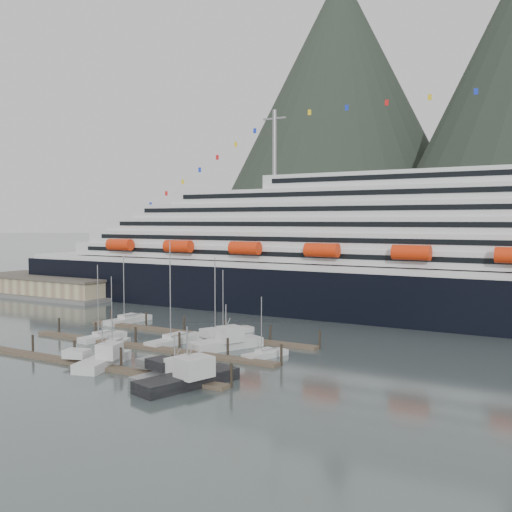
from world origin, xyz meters
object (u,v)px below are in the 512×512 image
Objects in this scene: sailboat_a at (103,337)px; sailboat_c at (114,345)px; sailboat_e at (128,320)px; trawler_e at (226,342)px; cruise_ship at (447,262)px; sailboat_f at (219,334)px; warehouse at (52,287)px; sailboat_g at (228,332)px; trawler_c at (174,372)px; trawler_d at (187,378)px; sailboat_h at (265,355)px; sailboat_d at (176,341)px; trawler_b at (102,360)px.

sailboat_a is 6.84m from sailboat_c.
sailboat_e is 1.10× the size of trawler_e.
cruise_ship reaches higher than sailboat_f.
sailboat_f is at bearing -51.08° from sailboat_c.
sailboat_g is (71.61, -22.01, -1.84)m from warehouse.
sailboat_f reaches higher than sailboat_c.
sailboat_f is at bearing 31.82° from trawler_c.
trawler_c is 0.90× the size of trawler_d.
sailboat_h is 0.66× the size of trawler_d.
sailboat_g is at bearing -86.25° from sailboat_e.
sailboat_a reaches higher than trawler_d.
sailboat_a is 29.73m from trawler_c.
sailboat_a reaches higher than sailboat_h.
sailboat_g is 1.27× the size of sailboat_h.
cruise_ship is at bearing 1.86° from trawler_d.
sailboat_h is at bearing -80.88° from trawler_e.
sailboat_d is 1.36× the size of trawler_c.
warehouse is 76.43m from sailboat_d.
warehouse is at bearing 63.53° from sailboat_a.
sailboat_d is at bearing 120.92° from trawler_e.
warehouse is at bearing 37.68° from trawler_b.
sailboat_h is (14.98, -12.73, -0.02)m from sailboat_g.
sailboat_g is 1.06× the size of trawler_b.
warehouse is at bearing 69.85° from sailboat_d.
sailboat_g is at bearing -131.03° from cruise_ship.
trawler_d reaches higher than trawler_c.
cruise_ship is 17.45× the size of sailboat_g.
trawler_c is at bearing -136.70° from sailboat_c.
sailboat_d is 22.52m from trawler_c.
sailboat_h is at bearing -4.34° from trawler_c.
trawler_e is at bearing -40.37° from trawler_b.
sailboat_h is 18.32m from trawler_d.
sailboat_h is (17.87, -1.33, -0.07)m from sailboat_d.
warehouse is 100.90m from trawler_d.
trawler_e is (-7.88, 20.67, -0.04)m from trawler_d.
sailboat_d reaches higher than trawler_b.
sailboat_f is 31.37m from trawler_d.
sailboat_g is (9.52, 18.80, 0.01)m from sailboat_c.
sailboat_g reaches higher than trawler_e.
sailboat_c is 0.68× the size of sailboat_d.
cruise_ship is at bearing -56.19° from sailboat_c.
sailboat_c is 1.05× the size of trawler_b.
warehouse is 3.17× the size of sailboat_f.
trawler_b is (13.37, -13.60, 0.47)m from sailboat_a.
sailboat_h is at bearing -106.54° from sailboat_g.
sailboat_h is 0.74× the size of trawler_c.
sailboat_c is 0.83× the size of trawler_d.
sailboat_h is at bearing -104.44° from sailboat_e.
trawler_b is 0.88× the size of trawler_c.
cruise_ship is 22.09× the size of sailboat_h.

